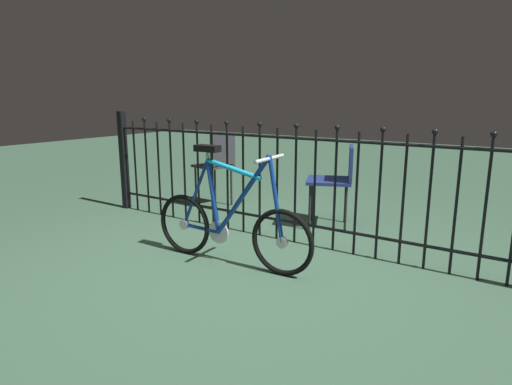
% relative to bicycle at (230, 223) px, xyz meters
% --- Properties ---
extents(ground_plane, '(20.00, 20.00, 0.00)m').
position_rel_bicycle_xyz_m(ground_plane, '(0.25, -0.06, -0.33)').
color(ground_plane, '#3D5F48').
extents(iron_fence, '(4.66, 0.07, 1.11)m').
position_rel_bicycle_xyz_m(iron_fence, '(0.17, 0.72, 0.23)').
color(iron_fence, black).
rests_on(iron_fence, ground).
extents(bicycle, '(1.40, 0.40, 0.91)m').
position_rel_bicycle_xyz_m(bicycle, '(0.00, 0.00, 0.00)').
color(bicycle, black).
rests_on(bicycle, ground).
extents(chair_navy, '(0.56, 0.56, 0.81)m').
position_rel_bicycle_xyz_m(chair_navy, '(0.28, 1.37, 0.18)').
color(chair_navy, black).
rests_on(chair_navy, ground).
extents(chair_charcoal, '(0.44, 0.43, 0.87)m').
position_rel_bicycle_xyz_m(chair_charcoal, '(-1.21, 1.37, 0.21)').
color(chair_charcoal, black).
rests_on(chair_charcoal, ground).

